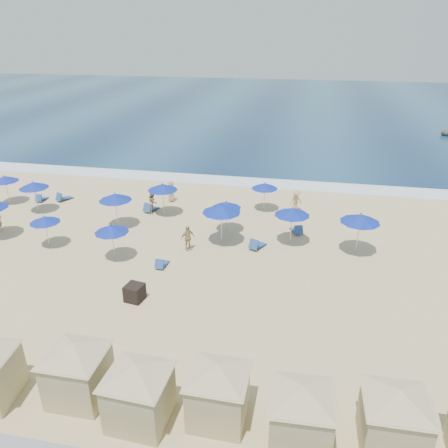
{
  "coord_description": "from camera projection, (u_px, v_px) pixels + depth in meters",
  "views": [
    {
      "loc": [
        7.23,
        -19.77,
        12.32
      ],
      "look_at": [
        2.73,
        3.0,
        1.73
      ],
      "focal_mm": 35.0,
      "sensor_mm": 36.0,
      "label": 1
    }
  ],
  "objects": [
    {
      "name": "ground",
      "position": [
        165.0,
        271.0,
        24.04
      ],
      "size": [
        160.0,
        160.0,
        0.0
      ],
      "primitive_type": "plane",
      "color": "#D0B784",
      "rests_on": "ground"
    },
    {
      "name": "ocean",
      "position": [
        268.0,
        106.0,
        73.11
      ],
      "size": [
        160.0,
        80.0,
        0.06
      ],
      "primitive_type": "cube",
      "color": "#0D294C",
      "rests_on": "ground"
    },
    {
      "name": "surf_line",
      "position": [
        221.0,
        181.0,
        37.85
      ],
      "size": [
        160.0,
        2.5,
        0.08
      ],
      "primitive_type": "cube",
      "color": "white",
      "rests_on": "ground"
    },
    {
      "name": "trash_bin",
      "position": [
        135.0,
        293.0,
        21.32
      ],
      "size": [
        0.96,
        0.96,
        0.83
      ],
      "primitive_type": "cube",
      "rotation": [
        0.0,
        0.0,
        -0.17
      ],
      "color": "black",
      "rests_on": "ground"
    },
    {
      "name": "cabana_1",
      "position": [
        76.0,
        364.0,
        15.31
      ],
      "size": [
        4.18,
        4.18,
        2.62
      ],
      "color": "tan",
      "rests_on": "ground"
    },
    {
      "name": "cabana_2",
      "position": [
        138.0,
        385.0,
        14.38
      ],
      "size": [
        4.17,
        4.17,
        2.62
      ],
      "color": "tan",
      "rests_on": "ground"
    },
    {
      "name": "cabana_3",
      "position": [
        218.0,
        384.0,
        14.46
      ],
      "size": [
        4.08,
        4.08,
        2.56
      ],
      "color": "tan",
      "rests_on": "ground"
    },
    {
      "name": "cabana_4",
      "position": [
        301.0,
        407.0,
        13.59
      ],
      "size": [
        4.16,
        4.16,
        2.61
      ],
      "color": "tan",
      "rests_on": "ground"
    },
    {
      "name": "cabana_5",
      "position": [
        396.0,
        411.0,
        13.43
      ],
      "size": [
        4.15,
        4.15,
        2.6
      ],
      "color": "tan",
      "rests_on": "ground"
    },
    {
      "name": "umbrella_0",
      "position": [
        5.0,
        179.0,
        32.37
      ],
      "size": [
        1.98,
        1.98,
        2.25
      ],
      "color": "#A5A8AD",
      "rests_on": "ground"
    },
    {
      "name": "umbrella_2",
      "position": [
        34.0,
        185.0,
        30.81
      ],
      "size": [
        2.07,
        2.07,
        2.36
      ],
      "color": "#A5A8AD",
      "rests_on": "ground"
    },
    {
      "name": "umbrella_3",
      "position": [
        45.0,
        220.0,
        25.98
      ],
      "size": [
        1.8,
        1.8,
        2.05
      ],
      "color": "#A5A8AD",
      "rests_on": "ground"
    },
    {
      "name": "umbrella_4",
      "position": [
        163.0,
        187.0,
        30.29
      ],
      "size": [
        2.12,
        2.12,
        2.41
      ],
      "color": "#A5A8AD",
      "rests_on": "ground"
    },
    {
      "name": "umbrella_5",
      "position": [
        115.0,
        197.0,
        28.4
      ],
      "size": [
        2.16,
        2.16,
        2.46
      ],
      "color": "#A5A8AD",
      "rests_on": "ground"
    },
    {
      "name": "umbrella_6",
      "position": [
        111.0,
        229.0,
        24.47
      ],
      "size": [
        1.94,
        1.94,
        2.21
      ],
      "color": "#A5A8AD",
      "rests_on": "ground"
    },
    {
      "name": "umbrella_7",
      "position": [
        226.0,
        205.0,
        27.82
      ],
      "size": [
        1.91,
        1.91,
        2.17
      ],
      "color": "#A5A8AD",
      "rests_on": "ground"
    },
    {
      "name": "umbrella_8",
      "position": [
        221.0,
        208.0,
        26.12
      ],
      "size": [
        2.36,
        2.36,
        2.68
      ],
      "color": "#A5A8AD",
      "rests_on": "ground"
    },
    {
      "name": "umbrella_9",
      "position": [
        265.0,
        186.0,
        31.14
      ],
      "size": [
        1.9,
        1.9,
        2.16
      ],
      "color": "#A5A8AD",
      "rests_on": "ground"
    },
    {
      "name": "umbrella_10",
      "position": [
        360.0,
        218.0,
        24.95
      ],
      "size": [
        2.3,
        2.3,
        2.61
      ],
      "color": "#A5A8AD",
      "rests_on": "ground"
    },
    {
      "name": "umbrella_11",
      "position": [
        292.0,
        212.0,
        26.19
      ],
      "size": [
        2.16,
        2.16,
        2.46
      ],
      "color": "#A5A8AD",
      "rests_on": "ground"
    },
    {
      "name": "beach_chair_0",
      "position": [
        41.0,
        198.0,
        33.46
      ],
      "size": [
        0.58,
        1.21,
        0.65
      ],
      "color": "#26498B",
      "rests_on": "ground"
    },
    {
      "name": "beach_chair_1",
      "position": [
        63.0,
        197.0,
        33.56
      ],
      "size": [
        1.04,
        1.42,
        0.71
      ],
      "color": "#26498B",
      "rests_on": "ground"
    },
    {
      "name": "beach_chair_2",
      "position": [
        150.0,
        208.0,
        31.59
      ],
      "size": [
        0.93,
        1.46,
        0.75
      ],
      "color": "#26498B",
      "rests_on": "ground"
    },
    {
      "name": "beach_chair_3",
      "position": [
        161.0,
        264.0,
        24.32
      ],
      "size": [
        0.57,
        1.15,
        0.62
      ],
      "color": "#26498B",
      "rests_on": "ground"
    },
    {
      "name": "beach_chair_4",
      "position": [
        257.0,
        245.0,
        26.34
      ],
      "size": [
        1.06,
        1.43,
        0.72
      ],
      "color": "#26498B",
      "rests_on": "ground"
    },
    {
      "name": "beach_chair_5",
      "position": [
        297.0,
        230.0,
        28.27
      ],
      "size": [
        0.97,
        1.37,
        0.69
      ],
      "color": "#26498B",
      "rests_on": "ground"
    },
    {
      "name": "beachgoer_1",
      "position": [
        153.0,
        202.0,
        31.19
      ],
      "size": [
        0.74,
        0.89,
        1.65
      ],
      "primitive_type": "imported",
      "rotation": [
        0.0,
        0.0,
        1.73
      ],
      "color": "tan",
      "rests_on": "ground"
    },
    {
      "name": "beachgoer_2",
      "position": [
        188.0,
        238.0,
        25.95
      ],
      "size": [
        0.92,
        0.93,
        1.58
      ],
      "primitive_type": "imported",
      "rotation": [
        0.0,
        0.0,
        0.8
      ],
      "color": "tan",
      "rests_on": "ground"
    },
    {
      "name": "beachgoer_3",
      "position": [
        296.0,
        201.0,
        31.41
      ],
      "size": [
        1.18,
        1.06,
        1.59
      ],
      "primitive_type": "imported",
      "rotation": [
        0.0,
        0.0,
        0.59
      ],
      "color": "tan",
      "rests_on": "ground"
    },
    {
      "name": "beachgoer_4",
      "position": [
        171.0,
        191.0,
        33.2
      ],
      "size": [
        0.55,
        0.82,
        1.64
      ],
      "primitive_type": "imported",
      "rotation": [
        0.0,
        0.0,
        4.75
      ],
      "color": "tan",
      "rests_on": "ground"
    }
  ]
}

